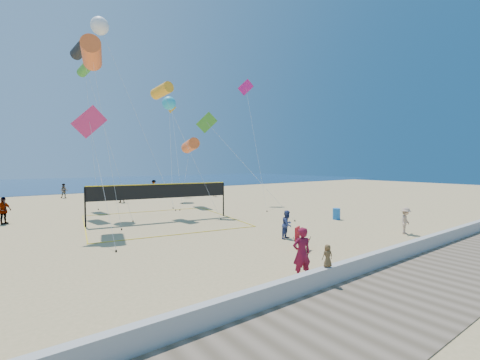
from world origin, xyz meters
TOP-DOWN VIEW (x-y plane):
  - ground at (0.00, 0.00)m, footprint 120.00×120.00m
  - ocean at (0.00, 62.00)m, footprint 140.00×50.00m
  - seawall at (0.00, -3.00)m, footprint 32.00×0.30m
  - boardwalk at (0.00, -5.00)m, footprint 32.00×3.60m
  - woman at (-1.84, -2.16)m, footprint 0.77×0.64m
  - toddler at (-1.53, -3.00)m, footprint 0.42×0.35m
  - bystander_a at (2.08, 2.42)m, footprint 0.87×0.77m
  - bystander_b at (8.19, -0.82)m, footprint 1.06×0.74m
  - far_person_0 at (-9.97, 16.36)m, footprint 1.10×0.99m
  - far_person_1 at (-0.28, 23.45)m, footprint 1.52×1.19m
  - far_person_2 at (10.43, 22.83)m, footprint 0.62×0.67m
  - far_person_3 at (-4.26, 31.85)m, footprint 0.93×0.80m
  - far_person_4 at (6.38, 31.69)m, footprint 0.89×1.25m
  - camp_chair at (0.95, 0.49)m, footprint 0.73×0.83m
  - trash_barrel at (9.03, 4.45)m, footprint 0.65×0.65m
  - volleyball_net at (-1.20, 11.35)m, footprint 11.07×10.95m
  - kite_0 at (-5.26, 12.19)m, footprint 1.88×3.84m
  - kite_1 at (-4.62, 18.91)m, footprint 2.37×8.02m
  - kite_2 at (0.18, 14.16)m, footprint 2.79×6.06m
  - kite_3 at (-6.04, 9.36)m, footprint 1.86×4.57m
  - kite_4 at (3.02, 11.59)m, footprint 4.02×6.71m
  - kite_5 at (10.04, 16.12)m, footprint 3.63×6.84m
  - kite_6 at (-3.34, 18.02)m, footprint 5.95×3.86m
  - kite_7 at (5.03, 23.61)m, footprint 3.92×8.13m
  - kite_8 at (-3.60, 22.54)m, footprint 1.09×4.13m
  - kite_9 at (7.08, 27.18)m, footprint 3.95×9.38m
  - kite_10 at (4.32, 17.41)m, footprint 3.14×3.84m

SIDE VIEW (x-z plane):
  - ground at x=0.00m, z-range 0.00..0.00m
  - ocean at x=0.00m, z-range 0.00..0.03m
  - boardwalk at x=0.00m, z-range 0.00..0.03m
  - seawall at x=0.00m, z-range 0.00..0.60m
  - trash_barrel at x=9.03m, z-range 0.00..0.79m
  - camp_chair at x=0.95m, z-range 0.01..1.18m
  - bystander_a at x=2.08m, z-range 0.00..1.50m
  - bystander_b at x=8.19m, z-range 0.00..1.51m
  - far_person_2 at x=10.43m, z-range 0.00..1.53m
  - far_person_1 at x=-0.28m, z-range 0.00..1.61m
  - far_person_3 at x=-4.26m, z-range 0.00..1.66m
  - far_person_4 at x=6.38m, z-range 0.00..1.76m
  - far_person_0 at x=-9.97m, z-range 0.00..1.80m
  - woman at x=-1.84m, z-range 0.00..1.81m
  - toddler at x=-1.53m, z-range 0.60..1.34m
  - volleyball_net at x=-1.20m, z-range 0.49..3.08m
  - kite_10 at x=4.32m, z-range 2.48..8.82m
  - kite_3 at x=-6.04m, z-range 2.43..9.61m
  - kite_4 at x=3.02m, z-range 2.77..10.73m
  - kite_2 at x=0.18m, z-range 4.51..14.68m
  - kite_9 at x=7.08m, z-range 4.10..15.70m
  - kite_7 at x=5.03m, z-range 4.92..16.25m
  - kite_0 at x=-5.26m, z-range 5.02..16.59m
  - kite_5 at x=10.04m, z-range 4.70..17.25m
  - kite_8 at x=-3.60m, z-range 5.97..19.06m
  - kite_1 at x=-4.62m, z-range 6.20..19.84m
  - kite_6 at x=-3.34m, z-range 7.10..22.71m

